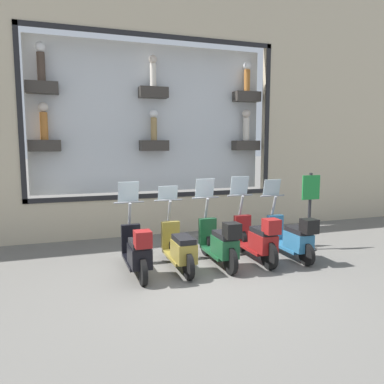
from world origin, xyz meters
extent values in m
plane|color=#66635E|center=(0.00, 0.00, 0.00)|extent=(120.00, 120.00, 0.00)
cube|color=beige|center=(3.60, 0.00, 0.50)|extent=(0.40, 6.59, 0.99)
cube|color=black|center=(3.39, 0.00, 5.12)|extent=(0.04, 6.59, 0.12)
cube|color=black|center=(3.39, 0.00, 1.05)|extent=(0.04, 6.59, 0.12)
cube|color=black|center=(3.39, -3.23, 3.09)|extent=(0.04, 0.12, 4.19)
cube|color=black|center=(3.39, 3.23, 3.09)|extent=(0.04, 0.12, 4.19)
cube|color=silver|center=(3.95, 0.00, 3.09)|extent=(0.04, 6.35, 3.95)
cube|color=#38332D|center=(3.73, -2.75, 3.76)|extent=(0.36, 0.76, 0.28)
cylinder|color=#B26B2D|center=(3.73, -2.75, 4.21)|extent=(0.17, 0.17, 0.61)
sphere|color=white|center=(3.73, -2.75, 4.63)|extent=(0.22, 0.22, 0.22)
cube|color=#38332D|center=(3.73, 0.00, 3.76)|extent=(0.36, 0.76, 0.28)
cylinder|color=silver|center=(3.73, 0.00, 4.20)|extent=(0.17, 0.17, 0.60)
sphere|color=beige|center=(3.73, 0.00, 4.61)|extent=(0.22, 0.22, 0.22)
cube|color=#38332D|center=(3.73, 2.75, 3.76)|extent=(0.36, 0.76, 0.28)
cylinder|color=#47382D|center=(3.73, 2.75, 4.24)|extent=(0.19, 0.19, 0.68)
sphere|color=white|center=(3.73, 2.75, 4.71)|extent=(0.25, 0.25, 0.25)
cube|color=#38332D|center=(3.73, -2.75, 2.37)|extent=(0.36, 0.76, 0.28)
cylinder|color=silver|center=(3.73, -2.75, 2.84)|extent=(0.18, 0.18, 0.66)
sphere|color=beige|center=(3.73, -2.75, 3.29)|extent=(0.24, 0.24, 0.24)
cube|color=#38332D|center=(3.73, 0.00, 2.37)|extent=(0.36, 0.76, 0.28)
cylinder|color=#9E7F4C|center=(3.73, 0.00, 2.81)|extent=(0.17, 0.17, 0.60)
sphere|color=white|center=(3.73, 0.00, 3.22)|extent=(0.22, 0.22, 0.22)
cube|color=#38332D|center=(3.73, 2.75, 2.37)|extent=(0.36, 0.76, 0.28)
cylinder|color=#B26B2D|center=(3.73, 2.75, 2.84)|extent=(0.19, 0.19, 0.67)
sphere|color=beige|center=(3.73, 2.75, 3.30)|extent=(0.24, 0.24, 0.24)
cylinder|color=black|center=(1.24, -2.20, 0.22)|extent=(0.45, 0.09, 0.45)
cylinder|color=black|center=(-0.10, -2.20, 0.22)|extent=(0.45, 0.09, 0.45)
cube|color=teal|center=(0.57, -2.20, 0.21)|extent=(1.02, 0.38, 0.06)
cube|color=teal|center=(0.19, -2.20, 0.42)|extent=(0.61, 0.35, 0.36)
cube|color=black|center=(0.19, -2.20, 0.65)|extent=(0.58, 0.31, 0.10)
cube|color=teal|center=(1.11, -2.20, 0.52)|extent=(0.12, 0.37, 0.56)
cylinder|color=gray|center=(1.18, -2.20, 1.02)|extent=(0.20, 0.06, 0.45)
cylinder|color=gray|center=(1.25, -2.20, 1.23)|extent=(0.04, 0.61, 0.04)
cube|color=silver|center=(1.29, -2.20, 1.42)|extent=(0.09, 0.42, 0.37)
cube|color=black|center=(-0.15, -2.20, 0.81)|extent=(0.28, 0.28, 0.28)
cylinder|color=black|center=(1.20, -1.37, 0.27)|extent=(0.55, 0.09, 0.55)
cylinder|color=black|center=(-0.06, -1.37, 0.27)|extent=(0.55, 0.09, 0.55)
cube|color=maroon|center=(0.57, -1.37, 0.26)|extent=(1.02, 0.38, 0.06)
cube|color=maroon|center=(0.19, -1.37, 0.47)|extent=(0.61, 0.35, 0.36)
cube|color=black|center=(0.19, -1.37, 0.70)|extent=(0.58, 0.31, 0.10)
cube|color=maroon|center=(1.11, -1.37, 0.57)|extent=(0.12, 0.37, 0.56)
cylinder|color=gray|center=(1.18, -1.37, 1.06)|extent=(0.20, 0.06, 0.45)
cylinder|color=gray|center=(1.25, -1.37, 1.28)|extent=(0.04, 0.60, 0.04)
cube|color=silver|center=(1.29, -1.37, 1.49)|extent=(0.10, 0.42, 0.42)
cube|color=maroon|center=(-0.12, -1.37, 0.86)|extent=(0.28, 0.28, 0.28)
cylinder|color=black|center=(1.21, -0.55, 0.26)|extent=(0.51, 0.09, 0.51)
cylinder|color=black|center=(-0.08, -0.55, 0.26)|extent=(0.51, 0.09, 0.51)
cube|color=#19512D|center=(0.57, -0.55, 0.24)|extent=(1.02, 0.39, 0.06)
cube|color=#19512D|center=(0.19, -0.55, 0.45)|extent=(0.61, 0.35, 0.36)
cube|color=black|center=(0.19, -0.55, 0.68)|extent=(0.58, 0.31, 0.10)
cube|color=#19512D|center=(1.11, -0.55, 0.55)|extent=(0.12, 0.37, 0.56)
cylinder|color=gray|center=(1.18, -0.55, 1.05)|extent=(0.20, 0.06, 0.45)
cylinder|color=gray|center=(1.25, -0.55, 1.26)|extent=(0.04, 0.60, 0.04)
cube|color=silver|center=(1.29, -0.55, 1.47)|extent=(0.10, 0.42, 0.41)
cube|color=black|center=(-0.13, -0.55, 0.84)|extent=(0.28, 0.28, 0.28)
cylinder|color=black|center=(1.22, 0.28, 0.24)|extent=(0.48, 0.09, 0.48)
cylinder|color=black|center=(-0.09, 0.28, 0.24)|extent=(0.48, 0.09, 0.48)
cube|color=olive|center=(0.57, 0.28, 0.23)|extent=(1.02, 0.39, 0.06)
cube|color=olive|center=(0.19, 0.28, 0.44)|extent=(0.61, 0.35, 0.36)
cube|color=black|center=(0.19, 0.28, 0.67)|extent=(0.58, 0.31, 0.10)
cube|color=olive|center=(1.11, 0.28, 0.54)|extent=(0.12, 0.37, 0.56)
cylinder|color=gray|center=(1.18, 0.28, 1.03)|extent=(0.20, 0.06, 0.45)
cylinder|color=gray|center=(1.25, 0.28, 1.25)|extent=(0.04, 0.60, 0.04)
cube|color=silver|center=(1.29, 0.28, 1.40)|extent=(0.08, 0.42, 0.29)
cylinder|color=black|center=(1.23, 1.10, 0.24)|extent=(0.47, 0.09, 0.47)
cylinder|color=black|center=(-0.09, 1.10, 0.24)|extent=(0.47, 0.09, 0.47)
cube|color=black|center=(0.57, 1.10, 0.22)|extent=(1.02, 0.38, 0.06)
cube|color=black|center=(0.19, 1.10, 0.43)|extent=(0.61, 0.35, 0.36)
cube|color=black|center=(0.19, 1.10, 0.66)|extent=(0.58, 0.31, 0.10)
cube|color=black|center=(1.11, 1.10, 0.53)|extent=(0.12, 0.37, 0.56)
cylinder|color=gray|center=(1.18, 1.10, 1.03)|extent=(0.20, 0.06, 0.45)
cylinder|color=gray|center=(1.25, 1.10, 1.24)|extent=(0.04, 0.60, 0.04)
cube|color=silver|center=(1.29, 1.10, 1.45)|extent=(0.10, 0.42, 0.42)
cube|color=maroon|center=(-0.14, 1.10, 0.82)|extent=(0.28, 0.28, 0.28)
cylinder|color=#232326|center=(0.85, -2.93, 0.01)|extent=(0.36, 0.36, 0.02)
cylinder|color=#232326|center=(0.85, -2.93, 0.88)|extent=(0.07, 0.07, 1.77)
cube|color=#1E8438|center=(0.83, -2.93, 1.44)|extent=(0.03, 0.45, 0.55)
camera|label=1|loc=(-6.22, 2.28, 2.41)|focal=35.00mm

